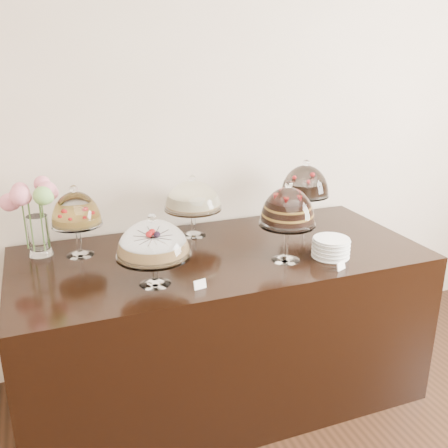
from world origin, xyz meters
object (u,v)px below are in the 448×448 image
object	(u,v)px
cake_stand_sugar_sponge	(153,242)
display_counter	(221,325)
cake_stand_cheesecake	(193,198)
plate_stack	(331,248)
cake_stand_dark_choco	(305,183)
cake_stand_fruit_tart	(76,212)
cake_stand_choco_layer	(288,209)
flower_vase	(34,208)

from	to	relation	value
cake_stand_sugar_sponge	display_counter	bearing A→B (deg)	30.49
cake_stand_cheesecake	plate_stack	xyz separation A→B (m)	(0.58, -0.57, -0.18)
cake_stand_dark_choco	cake_stand_fruit_tart	distance (m)	1.37
plate_stack	cake_stand_sugar_sponge	bearing A→B (deg)	178.88
cake_stand_cheesecake	plate_stack	bearing A→B (deg)	-44.73
cake_stand_sugar_sponge	cake_stand_choco_layer	distance (m)	0.71
cake_stand_fruit_tart	plate_stack	xyz separation A→B (m)	(1.24, -0.50, -0.19)
cake_stand_sugar_sponge	flower_vase	distance (m)	0.75
cake_stand_choco_layer	plate_stack	world-z (taller)	cake_stand_choco_layer
cake_stand_choco_layer	cake_stand_dark_choco	world-z (taller)	cake_stand_choco_layer
display_counter	cake_stand_sugar_sponge	size ratio (longest dim) A/B	6.31
display_counter	cake_stand_choco_layer	bearing A→B (deg)	-37.58
cake_stand_sugar_sponge	cake_stand_dark_choco	distance (m)	1.19
display_counter	cake_stand_choco_layer	distance (m)	0.81
plate_stack	cake_stand_fruit_tart	bearing A→B (deg)	157.86
cake_stand_choco_layer	flower_vase	distance (m)	1.31
display_counter	cake_stand_dark_choco	xyz separation A→B (m)	(0.65, 0.25, 0.71)
cake_stand_choco_layer	cake_stand_cheesecake	bearing A→B (deg)	122.97
cake_stand_sugar_sponge	cake_stand_cheesecake	xyz separation A→B (m)	(0.37, 0.56, 0.02)
cake_stand_choco_layer	cake_stand_sugar_sponge	bearing A→B (deg)	-177.36
cake_stand_choco_layer	plate_stack	size ratio (longest dim) A/B	2.21
cake_stand_choco_layer	cake_stand_cheesecake	distance (m)	0.63
display_counter	cake_stand_cheesecake	bearing A→B (deg)	100.67
cake_stand_dark_choco	plate_stack	bearing A→B (deg)	-103.92
cake_stand_cheesecake	display_counter	bearing A→B (deg)	-79.33
cake_stand_dark_choco	plate_stack	size ratio (longest dim) A/B	2.12
cake_stand_choco_layer	cake_stand_fruit_tart	distance (m)	1.10
cake_stand_cheesecake	cake_stand_fruit_tart	world-z (taller)	cake_stand_fruit_tart
cake_stand_sugar_sponge	cake_stand_cheesecake	distance (m)	0.67
cake_stand_dark_choco	cake_stand_sugar_sponge	bearing A→B (deg)	-154.91
cake_stand_cheesecake	cake_stand_sugar_sponge	bearing A→B (deg)	-123.35
flower_vase	plate_stack	size ratio (longest dim) A/B	2.13
flower_vase	cake_stand_sugar_sponge	bearing A→B (deg)	-48.09
cake_stand_fruit_tart	flower_vase	xyz separation A→B (m)	(-0.20, 0.07, 0.02)
cake_stand_choco_layer	cake_stand_fruit_tart	world-z (taller)	cake_stand_choco_layer
flower_vase	cake_stand_fruit_tart	bearing A→B (deg)	-18.84
cake_stand_cheesecake	plate_stack	size ratio (longest dim) A/B	1.89
cake_stand_choco_layer	plate_stack	xyz separation A→B (m)	(0.24, -0.05, -0.23)
cake_stand_sugar_sponge	cake_stand_fruit_tart	size ratio (longest dim) A/B	0.90
cake_stand_cheesecake	cake_stand_fruit_tart	distance (m)	0.66
display_counter	cake_stand_sugar_sponge	distance (m)	0.83
cake_stand_choco_layer	plate_stack	bearing A→B (deg)	-12.00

